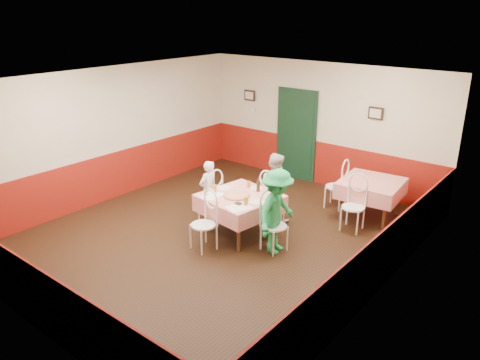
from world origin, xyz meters
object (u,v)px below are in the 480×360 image
Objects in this scene: chair_second_b at (353,207)px; wallet at (238,204)px; diner_right at (277,212)px; diner_left at (208,190)px; glass_b at (246,201)px; chair_near at (203,225)px; beer_bottle at (258,185)px; chair_right at (274,226)px; pizza at (236,195)px; main_table at (240,215)px; diner_far at (274,187)px; chair_second_a at (336,187)px; glass_c at (249,184)px; glass_a at (215,189)px; chair_left at (210,198)px; second_table at (370,199)px; chair_far at (272,199)px.

wallet is at bearing -131.55° from chair_second_b.
diner_left is at bearing 75.76° from diner_right.
chair_near is at bearing -129.84° from glass_b.
beer_bottle is 0.16× the size of diner_right.
chair_right is at bearing 48.02° from chair_near.
beer_bottle is (0.16, 0.43, 0.11)m from pizza.
chair_second_b is at bearing 44.29° from pizza.
pizza is at bearing 93.78° from chair_near.
main_table is 0.41m from pizza.
diner_far is at bearing 30.76° from diner_right.
chair_second_a is 7.18× the size of glass_c.
beer_bottle reaches higher than glass_a.
glass_a is 1.23× the size of wallet.
chair_second_a is at bearing 86.03° from wallet.
chair_left is at bearing 171.77° from main_table.
chair_second_a is at bearing 70.58° from pizza.
pizza is at bearing -105.70° from main_table.
second_table is 3.18m from diner_left.
glass_a is (-0.33, 0.67, 0.38)m from chair_near.
beer_bottle is (-0.70, 0.48, 0.43)m from chair_right.
chair_second_b is 3.72× the size of beer_bottle.
chair_second_a is 1.98m from beer_bottle.
chair_near is at bearing 75.82° from diner_far.
chair_second_a is at bearing -112.00° from chair_far.
second_table is 2.46× the size of pizza.
second_table is at bearing -132.33° from chair_far.
beer_bottle is at bearing 68.17° from main_table.
chair_near and chair_second_a have the same top height.
diner_right reaches higher than beer_bottle.
glass_b is 0.15m from wallet.
pizza is at bearing 85.10° from chair_far.
chair_left is 3.72× the size of beer_bottle.
diner_left is 1.81m from diner_right.
second_table is at bearing -4.04° from chair_right.
chair_far reaches higher than main_table.
diner_left reaches higher than pizza.
diner_right is (0.91, -0.05, -0.04)m from pizza.
diner_right reaches higher than chair_right.
beer_bottle reaches higher than chair_far.
chair_left is 1.00× the size of chair_right.
chair_right is 0.61× the size of diner_right.
chair_far and chair_second_b have the same top height.
chair_far is 1.23m from glass_a.
diner_right reaches higher than chair_second_b.
second_table is 0.75m from chair_second_a.
chair_right is at bearing 27.07° from wallet.
glass_a reaches higher than main_table.
wallet is at bearing -82.48° from beer_bottle.
glass_b is 0.10× the size of diner_far.
second_table is 0.76× the size of diner_right.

